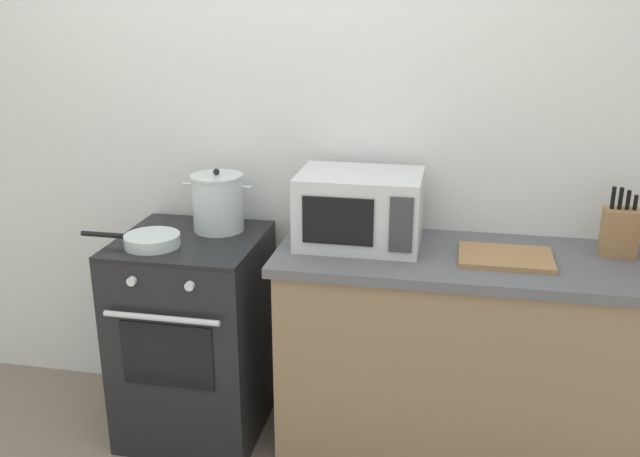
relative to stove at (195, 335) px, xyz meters
name	(u,v)px	position (x,y,z in m)	size (l,w,h in m)	color
back_wall	(354,150)	(0.65, 0.37, 0.79)	(4.40, 0.10, 2.50)	silver
lower_cabinet_right	(481,364)	(1.25, 0.02, -0.02)	(1.64, 0.56, 0.88)	#8C7051
countertop_right	(489,261)	(1.25, 0.02, 0.44)	(1.70, 0.60, 0.04)	#59595E
stove	(195,335)	(0.00, 0.00, 0.00)	(0.60, 0.64, 0.92)	black
stock_pot	(218,203)	(0.09, 0.13, 0.58)	(0.31, 0.23, 0.28)	silver
frying_pan	(151,240)	(-0.12, -0.12, 0.48)	(0.43, 0.23, 0.05)	silver
microwave	(360,209)	(0.72, 0.08, 0.61)	(0.50, 0.37, 0.30)	silver
cutting_board	(505,257)	(1.31, 0.00, 0.47)	(0.36, 0.26, 0.02)	#997047
knife_block	(620,231)	(1.75, 0.14, 0.56)	(0.13, 0.10, 0.28)	#997047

